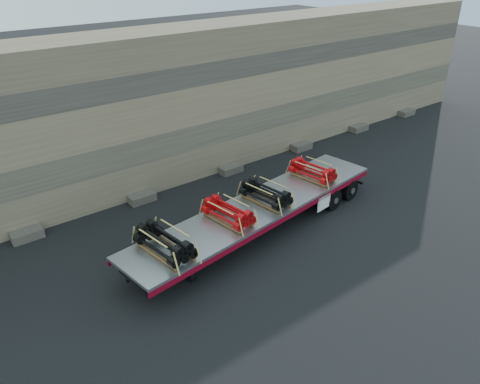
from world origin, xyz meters
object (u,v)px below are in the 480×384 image
object	(u,v)px
bundle_midfront	(228,213)
bundle_front	(165,243)
bundle_midrear	(266,194)
trailer	(259,219)
bundle_rear	(313,171)

from	to	relation	value
bundle_midfront	bundle_front	bearing A→B (deg)	180.00
bundle_front	bundle_midrear	bearing A→B (deg)	0.00
bundle_front	trailer	bearing A→B (deg)	0.00
bundle_rear	bundle_midrear	bearing A→B (deg)	180.00
trailer	bundle_front	bearing A→B (deg)	180.00
trailer	bundle_front	xyz separation A→B (m)	(-4.50, -0.58, 0.99)
bundle_front	bundle_midrear	world-z (taller)	bundle_front
trailer	bundle_midrear	bearing A→B (deg)	0.00
trailer	bundle_rear	xyz separation A→B (m)	(3.41, 0.44, 0.95)
bundle_front	bundle_rear	bearing A→B (deg)	0.00
bundle_front	bundle_midrear	size ratio (longest dim) A/B	1.07
bundle_midrear	bundle_rear	world-z (taller)	bundle_midrear
trailer	bundle_midrear	distance (m)	1.04
bundle_midrear	bundle_rear	xyz separation A→B (m)	(3.02, 0.39, -0.01)
bundle_midfront	trailer	bearing A→B (deg)	0.00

